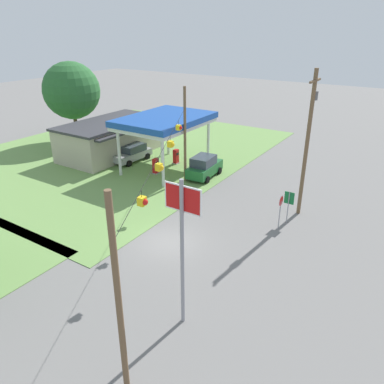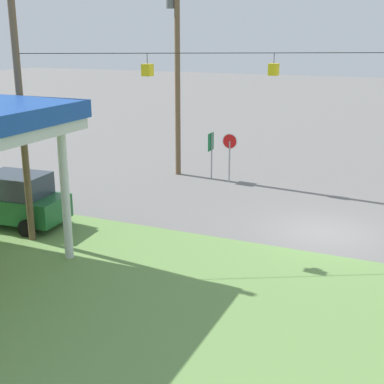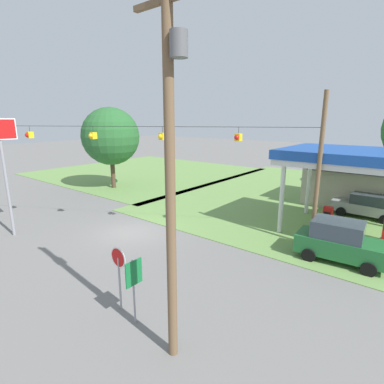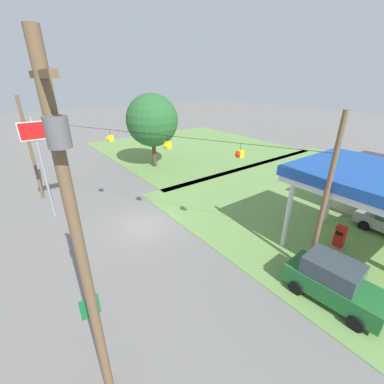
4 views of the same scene
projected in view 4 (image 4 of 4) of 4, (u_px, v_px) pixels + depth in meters
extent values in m
plane|color=slate|center=(145.00, 225.00, 18.27)|extent=(160.00, 160.00, 0.00)
cube|color=#6B934C|center=(191.00, 147.00, 38.69)|extent=(24.00, 24.00, 0.04)
cylinder|color=silver|center=(288.00, 215.00, 15.22)|extent=(0.28, 0.28, 4.34)
cylinder|color=silver|center=(331.00, 194.00, 17.99)|extent=(0.28, 0.28, 4.34)
cube|color=gray|center=(337.00, 247.00, 15.90)|extent=(0.71, 0.56, 0.12)
cube|color=red|center=(340.00, 236.00, 15.59)|extent=(0.55, 0.40, 1.40)
cube|color=black|center=(339.00, 234.00, 15.35)|extent=(0.39, 0.03, 0.24)
cube|color=#1E602D|center=(334.00, 286.00, 11.89)|extent=(4.37, 2.16, 0.91)
cube|color=#333D47|center=(333.00, 269.00, 11.71)|extent=(2.45, 1.87, 0.84)
cylinder|color=black|center=(370.00, 300.00, 11.74)|extent=(0.69, 0.27, 0.68)
cylinder|color=black|center=(355.00, 324.00, 10.61)|extent=(0.69, 0.27, 0.68)
cylinder|color=black|center=(314.00, 270.00, 13.55)|extent=(0.69, 0.27, 0.68)
cylinder|color=black|center=(296.00, 288.00, 12.41)|extent=(0.69, 0.27, 0.68)
cylinder|color=black|center=(364.00, 226.00, 17.63)|extent=(0.69, 0.25, 0.68)
cylinder|color=black|center=(376.00, 218.00, 18.60)|extent=(0.69, 0.25, 0.68)
cylinder|color=#99999E|center=(91.00, 303.00, 10.70)|extent=(0.08, 0.08, 2.10)
cylinder|color=white|center=(86.00, 284.00, 10.27)|extent=(0.80, 0.03, 0.80)
cylinder|color=red|center=(86.00, 284.00, 10.27)|extent=(0.70, 0.03, 0.70)
cylinder|color=gray|center=(44.00, 170.00, 18.04)|extent=(0.18, 0.18, 7.35)
cube|color=white|center=(34.00, 131.00, 16.83)|extent=(0.06, 1.82, 1.21)
cube|color=red|center=(34.00, 131.00, 16.83)|extent=(0.07, 1.70, 1.09)
cylinder|color=gray|center=(93.00, 321.00, 9.76)|extent=(0.07, 0.07, 2.40)
cube|color=#146B33|center=(90.00, 307.00, 9.41)|extent=(0.04, 0.70, 0.90)
cylinder|color=brown|center=(84.00, 267.00, 6.51)|extent=(0.28, 0.28, 10.52)
cube|color=brown|center=(42.00, 74.00, 4.69)|extent=(2.20, 0.14, 0.14)
cylinder|color=#59595B|center=(58.00, 132.00, 4.84)|extent=(0.44, 0.44, 0.60)
cylinder|color=brown|center=(31.00, 151.00, 20.78)|extent=(0.24, 0.24, 8.44)
cylinder|color=brown|center=(325.00, 201.00, 12.30)|extent=(0.24, 0.24, 8.44)
cylinder|color=black|center=(137.00, 133.00, 15.57)|extent=(19.11, 10.02, 0.02)
cylinder|color=black|center=(63.00, 127.00, 18.19)|extent=(0.02, 0.02, 0.35)
cube|color=yellow|center=(64.00, 133.00, 18.34)|extent=(0.32, 0.32, 0.40)
sphere|color=red|center=(61.00, 133.00, 18.25)|extent=(0.28, 0.28, 0.28)
cylinder|color=black|center=(110.00, 132.00, 16.49)|extent=(0.02, 0.02, 0.35)
cube|color=yellow|center=(111.00, 138.00, 16.65)|extent=(0.32, 0.32, 0.40)
sphere|color=yellow|center=(108.00, 139.00, 16.55)|extent=(0.28, 0.28, 0.28)
cylinder|color=black|center=(168.00, 139.00, 14.80)|extent=(0.02, 0.02, 0.35)
cube|color=yellow|center=(168.00, 145.00, 14.95)|extent=(0.32, 0.32, 0.40)
sphere|color=yellow|center=(165.00, 146.00, 14.86)|extent=(0.28, 0.28, 0.28)
cylinder|color=black|center=(241.00, 147.00, 13.10)|extent=(0.02, 0.02, 0.35)
cube|color=yellow|center=(240.00, 154.00, 13.26)|extent=(0.32, 0.32, 0.40)
sphere|color=red|center=(238.00, 154.00, 13.16)|extent=(0.28, 0.28, 0.28)
cylinder|color=#4C3828|center=(154.00, 154.00, 29.74)|extent=(0.44, 0.44, 3.02)
sphere|color=#28602D|center=(152.00, 120.00, 28.18)|extent=(5.71, 5.71, 5.71)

